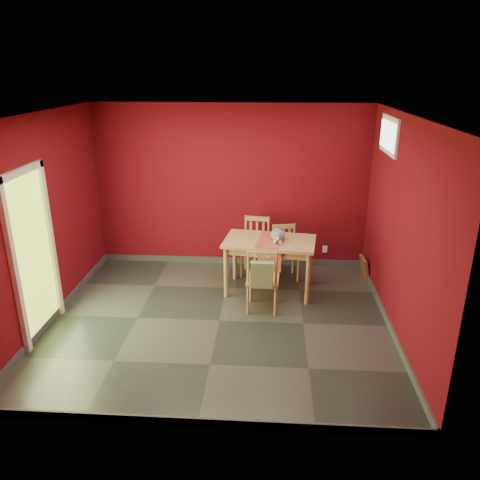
# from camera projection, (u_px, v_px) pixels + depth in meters

# --- Properties ---
(ground) EXTENTS (4.50, 4.50, 0.00)m
(ground) POSITION_uv_depth(u_px,v_px,m) (219.00, 321.00, 6.31)
(ground) COLOR #2D342D
(ground) RESTS_ON ground
(room_shell) EXTENTS (4.50, 4.50, 4.50)m
(room_shell) POSITION_uv_depth(u_px,v_px,m) (219.00, 317.00, 6.29)
(room_shell) COLOR #610A13
(room_shell) RESTS_ON ground
(doorway) EXTENTS (0.06, 1.01, 2.13)m
(doorway) POSITION_uv_depth(u_px,v_px,m) (32.00, 250.00, 5.68)
(doorway) COLOR #B7D838
(doorway) RESTS_ON ground
(window) EXTENTS (0.05, 0.90, 0.50)m
(window) POSITION_uv_depth(u_px,v_px,m) (389.00, 135.00, 6.29)
(window) COLOR white
(window) RESTS_ON room_shell
(outlet_plate) EXTENTS (0.08, 0.02, 0.12)m
(outlet_plate) POSITION_uv_depth(u_px,v_px,m) (325.00, 249.00, 7.96)
(outlet_plate) COLOR silver
(outlet_plate) RESTS_ON room_shell
(dining_table) EXTENTS (1.41, 0.93, 0.83)m
(dining_table) POSITION_uv_depth(u_px,v_px,m) (270.00, 246.00, 6.91)
(dining_table) COLOR tan
(dining_table) RESTS_ON ground
(table_runner) EXTENTS (0.43, 0.75, 0.36)m
(table_runner) POSITION_uv_depth(u_px,v_px,m) (270.00, 246.00, 6.78)
(table_runner) COLOR #AB4731
(table_runner) RESTS_ON dining_table
(chair_far_left) EXTENTS (0.50, 0.50, 0.94)m
(chair_far_left) POSITION_uv_depth(u_px,v_px,m) (255.00, 246.00, 7.61)
(chair_far_left) COLOR tan
(chair_far_left) RESTS_ON ground
(chair_far_right) EXTENTS (0.47, 0.47, 0.86)m
(chair_far_right) POSITION_uv_depth(u_px,v_px,m) (285.00, 252.00, 7.47)
(chair_far_right) COLOR tan
(chair_far_right) RESTS_ON ground
(chair_near) EXTENTS (0.46, 0.46, 0.94)m
(chair_near) POSITION_uv_depth(u_px,v_px,m) (263.00, 279.00, 6.43)
(chair_near) COLOR tan
(chair_near) RESTS_ON ground
(tote_bag) EXTENTS (0.30, 0.18, 0.43)m
(tote_bag) POSITION_uv_depth(u_px,v_px,m) (262.00, 275.00, 6.16)
(tote_bag) COLOR #788E5B
(tote_bag) RESTS_ON chair_near
(cat) EXTENTS (0.33, 0.48, 0.22)m
(cat) POSITION_uv_depth(u_px,v_px,m) (278.00, 233.00, 6.84)
(cat) COLOR slate
(cat) RESTS_ON table_runner
(picture_frame) EXTENTS (0.14, 0.36, 0.35)m
(picture_frame) POSITION_uv_depth(u_px,v_px,m) (364.00, 268.00, 7.52)
(picture_frame) COLOR brown
(picture_frame) RESTS_ON ground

